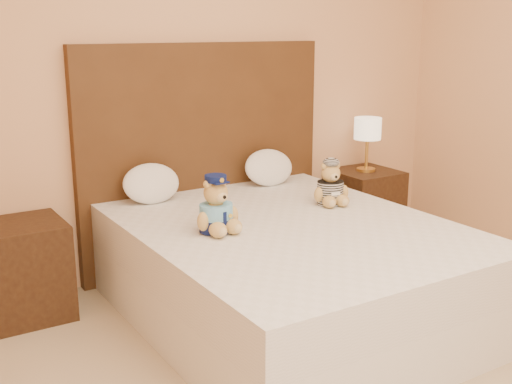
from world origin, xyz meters
TOP-DOWN VIEW (x-y plane):
  - bed at (0.00, 1.20)m, footprint 1.60×2.00m
  - headboard at (0.00, 2.21)m, footprint 1.75×0.08m
  - nightstand_left at (-1.25, 2.00)m, footprint 0.45×0.45m
  - nightstand_right at (1.25, 2.00)m, footprint 0.45×0.45m
  - lamp at (1.25, 2.00)m, footprint 0.20×0.20m
  - teddy_police at (-0.40, 1.30)m, footprint 0.29×0.28m
  - teddy_prisoner at (0.44, 1.41)m, footprint 0.28×0.27m
  - pillow_left at (-0.46, 2.03)m, footprint 0.36×0.24m
  - pillow_right at (0.40, 2.03)m, footprint 0.37×0.24m

SIDE VIEW (x-z plane):
  - nightstand_left at x=-1.25m, z-range 0.00..0.55m
  - nightstand_right at x=1.25m, z-range 0.00..0.55m
  - bed at x=0.00m, z-range 0.00..0.55m
  - pillow_left at x=-0.46m, z-range 0.55..0.81m
  - pillow_right at x=0.40m, z-range 0.55..0.81m
  - teddy_prisoner at x=0.44m, z-range 0.55..0.81m
  - teddy_police at x=-0.40m, z-range 0.55..0.85m
  - headboard at x=0.00m, z-range 0.00..1.50m
  - lamp at x=1.25m, z-range 0.65..1.05m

